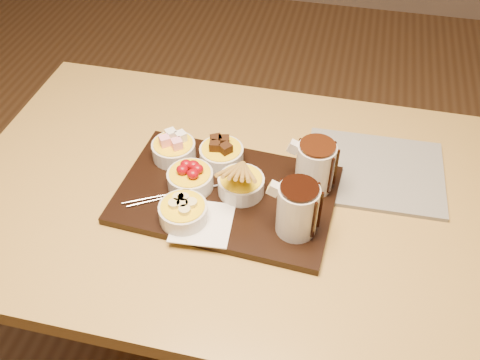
% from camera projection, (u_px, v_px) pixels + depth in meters
% --- Properties ---
extents(ground, '(5.00, 5.00, 0.00)m').
position_uv_depth(ground, '(233.00, 354.00, 1.71)').
color(ground, brown).
rests_on(ground, ground).
extents(dining_table, '(1.20, 0.80, 0.75)m').
position_uv_depth(dining_table, '(230.00, 219.00, 1.25)').
color(dining_table, '#AE8940').
rests_on(dining_table, ground).
extents(serving_board, '(0.48, 0.33, 0.02)m').
position_uv_depth(serving_board, '(227.00, 195.00, 1.16)').
color(serving_board, black).
rests_on(serving_board, dining_table).
extents(napkin, '(0.13, 0.13, 0.00)m').
position_uv_depth(napkin, '(202.00, 223.00, 1.09)').
color(napkin, white).
rests_on(napkin, serving_board).
extents(bowl_marshmallows, '(0.10, 0.10, 0.04)m').
position_uv_depth(bowl_marshmallows, '(174.00, 150.00, 1.22)').
color(bowl_marshmallows, beige).
rests_on(bowl_marshmallows, serving_board).
extents(bowl_cake, '(0.10, 0.10, 0.04)m').
position_uv_depth(bowl_cake, '(222.00, 155.00, 1.21)').
color(bowl_cake, beige).
rests_on(bowl_cake, serving_board).
extents(bowl_strawberries, '(0.10, 0.10, 0.04)m').
position_uv_depth(bowl_strawberries, '(190.00, 180.00, 1.15)').
color(bowl_strawberries, beige).
rests_on(bowl_strawberries, serving_board).
extents(bowl_biscotti, '(0.10, 0.10, 0.04)m').
position_uv_depth(bowl_biscotti, '(241.00, 185.00, 1.14)').
color(bowl_biscotti, beige).
rests_on(bowl_biscotti, serving_board).
extents(bowl_bananas, '(0.10, 0.10, 0.04)m').
position_uv_depth(bowl_bananas, '(183.00, 213.00, 1.08)').
color(bowl_bananas, beige).
rests_on(bowl_bananas, serving_board).
extents(pitcher_dark_chocolate, '(0.09, 0.09, 0.11)m').
position_uv_depth(pitcher_dark_chocolate, '(297.00, 210.00, 1.04)').
color(pitcher_dark_chocolate, silver).
rests_on(pitcher_dark_chocolate, serving_board).
extents(pitcher_milk_chocolate, '(0.09, 0.09, 0.11)m').
position_uv_depth(pitcher_milk_chocolate, '(315.00, 167.00, 1.13)').
color(pitcher_milk_chocolate, silver).
rests_on(pitcher_milk_chocolate, serving_board).
extents(fondue_skewers, '(0.15, 0.24, 0.01)m').
position_uv_depth(fondue_skewers, '(182.00, 192.00, 1.15)').
color(fondue_skewers, silver).
rests_on(fondue_skewers, serving_board).
extents(newspaper, '(0.32, 0.26, 0.01)m').
position_uv_depth(newspaper, '(374.00, 171.00, 1.22)').
color(newspaper, beige).
rests_on(newspaper, dining_table).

